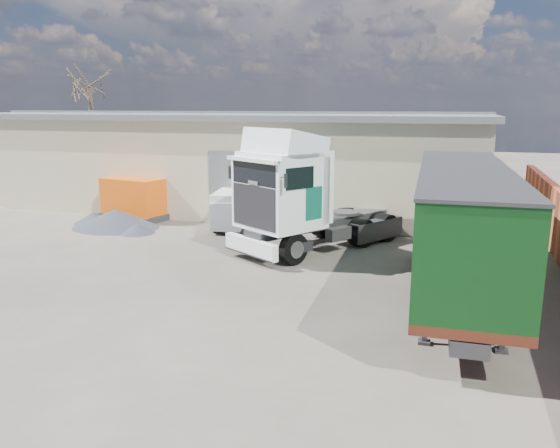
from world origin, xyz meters
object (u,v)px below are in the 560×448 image
(panel_van, at_px, (239,207))
(box_trailer, at_px, (461,219))
(tractor_unit, at_px, (298,201))
(orange_skip, at_px, (136,201))
(bare_tree, at_px, (89,75))

(panel_van, bearing_deg, box_trailer, -45.27)
(tractor_unit, distance_m, orange_skip, 10.53)
(panel_van, distance_m, orange_skip, 5.77)
(tractor_unit, height_order, box_trailer, tractor_unit)
(bare_tree, height_order, orange_skip, bare_tree)
(tractor_unit, distance_m, box_trailer, 7.01)
(panel_van, bearing_deg, tractor_unit, -52.13)
(bare_tree, relative_size, panel_van, 2.03)
(bare_tree, xyz_separation_m, panel_van, (15.68, -10.39, -6.98))
(bare_tree, distance_m, orange_skip, 15.86)
(tractor_unit, height_order, panel_van, tractor_unit)
(bare_tree, height_order, tractor_unit, bare_tree)
(box_trailer, height_order, orange_skip, box_trailer)
(bare_tree, xyz_separation_m, orange_skip, (9.91, -10.22, -7.00))
(box_trailer, bearing_deg, panel_van, 142.67)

